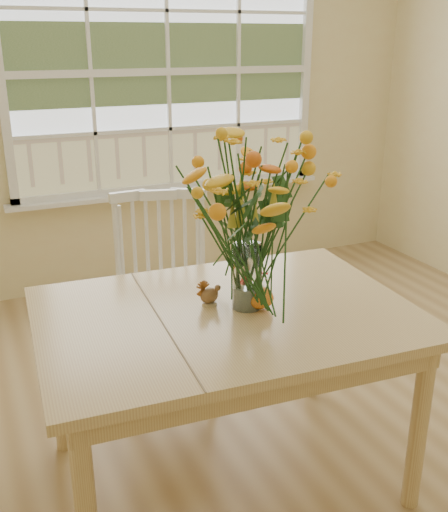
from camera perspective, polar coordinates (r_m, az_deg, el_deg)
name	(u,v)px	position (r m, az deg, el deg)	size (l,w,h in m)	color
floor	(331,432)	(3.03, 10.12, -16.22)	(4.00, 4.50, 0.01)	#A17E4E
wall_back	(167,100)	(4.49, -5.41, 14.56)	(4.00, 0.02, 2.70)	beige
window	(168,74)	(4.44, -5.32, 16.85)	(2.42, 0.12, 1.74)	silver
dining_table	(226,332)	(2.38, 0.20, -7.23)	(1.51, 1.12, 0.78)	tan
windsor_chair	(163,287)	(3.07, -5.81, -2.99)	(0.58, 0.56, 1.04)	white
flower_vase	(248,212)	(2.23, 2.31, 4.16)	(0.54, 0.54, 0.64)	white
pumpkin	(260,299)	(2.34, 3.46, -4.11)	(0.11, 0.11, 0.08)	#C14B16
turkey_figurine	(209,296)	(2.38, -1.42, -3.78)	(0.08, 0.07, 0.10)	#CCB78C
dark_gourd	(246,272)	(2.62, 2.14, -1.54)	(0.13, 0.09, 0.07)	#38160F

